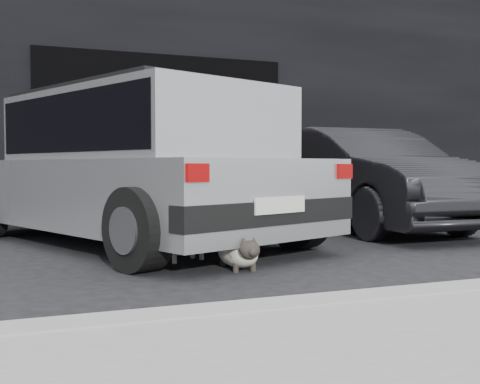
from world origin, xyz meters
name	(u,v)px	position (x,y,z in m)	size (l,w,h in m)	color
ground	(167,255)	(0.00, 0.00, 0.00)	(80.00, 80.00, 0.00)	black
building_facade	(137,78)	(1.00, 6.00, 2.50)	(34.00, 4.00, 5.00)	black
garage_opening	(164,137)	(1.00, 3.99, 1.30)	(4.00, 0.10, 2.60)	black
curb	(445,297)	(1.00, -2.60, 0.06)	(18.00, 0.25, 0.12)	gray
silver_hatchback	(136,161)	(-0.09, 0.91, 0.89)	(3.45, 4.81, 1.62)	#BBBEC0
second_car	(361,178)	(2.98, 1.32, 0.67)	(1.41, 4.04, 1.33)	black
cat_siamese	(240,253)	(0.35, -0.96, 0.13)	(0.32, 0.86, 0.29)	beige
cat_white	(187,241)	(0.09, -0.36, 0.17)	(0.70, 0.42, 0.35)	silver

